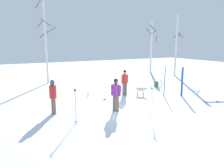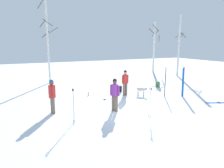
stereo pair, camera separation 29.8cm
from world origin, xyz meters
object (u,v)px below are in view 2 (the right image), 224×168
at_px(ski_pair_planted_0, 165,82).
at_px(backpack_1, 120,89).
at_px(person_1, 125,81).
at_px(ski_pair_lying_1, 220,103).
at_px(person_0, 52,94).
at_px(person_2, 115,93).
at_px(birch_tree_5, 179,45).
at_px(backpack_0, 158,84).
at_px(dog, 142,90).
at_px(ski_poles_0, 73,105).
at_px(ski_pair_planted_1, 183,82).
at_px(water_bottle_1, 88,94).
at_px(birch_tree_4, 154,46).
at_px(water_bottle_0, 115,93).
at_px(birch_tree_3, 48,41).
at_px(ski_pair_lying_0, 105,99).

height_order(ski_pair_planted_0, backpack_1, ski_pair_planted_0).
height_order(person_1, ski_pair_lying_1, person_1).
bearing_deg(person_0, ski_pair_lying_1, -14.52).
distance_m(person_2, birch_tree_5, 13.92).
bearing_deg(backpack_0, person_0, -162.21).
distance_m(ski_pair_planted_0, backpack_1, 3.26).
height_order(dog, birch_tree_5, birch_tree_5).
xyz_separation_m(ski_poles_0, birch_tree_5, (13.69, 8.36, 2.40)).
distance_m(ski_pair_planted_1, water_bottle_1, 6.28).
bearing_deg(person_0, ski_pair_planted_0, 2.11).
relative_size(dog, ski_pair_planted_1, 0.36).
distance_m(backpack_0, birch_tree_4, 9.56).
distance_m(person_2, birch_tree_4, 15.88).
xyz_separation_m(person_2, water_bottle_0, (1.63, 3.21, -0.87)).
height_order(water_bottle_1, birch_tree_5, birch_tree_5).
bearing_deg(birch_tree_3, person_0, -98.02).
bearing_deg(birch_tree_3, water_bottle_1, -74.84).
bearing_deg(birch_tree_4, ski_pair_lying_1, -110.17).
xyz_separation_m(ski_pair_lying_0, backpack_0, (5.30, 1.61, 0.20)).
bearing_deg(ski_poles_0, birch_tree_5, 31.39).
xyz_separation_m(ski_pair_lying_0, birch_tree_3, (-2.19, 7.24, 3.65)).
distance_m(person_1, backpack_0, 3.93).
xyz_separation_m(person_0, birch_tree_5, (14.30, 6.64, 2.24)).
height_order(person_1, birch_tree_3, birch_tree_3).
relative_size(person_2, birch_tree_4, 0.29).
height_order(ski_pair_lying_1, water_bottle_1, water_bottle_1).
height_order(backpack_0, water_bottle_0, backpack_0).
height_order(ski_pair_planted_1, birch_tree_5, birch_tree_5).
distance_m(water_bottle_1, birch_tree_4, 13.81).
relative_size(person_2, water_bottle_0, 7.31).
distance_m(ski_poles_0, water_bottle_1, 4.86).
bearing_deg(water_bottle_0, ski_pair_planted_0, -34.59).
xyz_separation_m(ski_pair_planted_1, ski_pair_lying_0, (-4.90, 1.46, -0.95)).
height_order(ski_poles_0, backpack_1, ski_poles_0).
bearing_deg(ski_pair_lying_0, person_0, -160.83).
bearing_deg(water_bottle_0, ski_pair_planted_1, -33.19).
bearing_deg(backpack_1, ski_pair_lying_0, -140.86).
xyz_separation_m(person_1, dog, (0.99, -0.50, -0.59)).
xyz_separation_m(water_bottle_0, water_bottle_1, (-1.80, 0.44, 0.00)).
relative_size(ski_pair_planted_0, ski_pair_lying_1, 1.23).
relative_size(person_2, ski_pair_lying_1, 1.08).
bearing_deg(ski_pair_lying_0, ski_pair_planted_0, -13.03).
bearing_deg(person_0, backpack_1, 27.02).
height_order(dog, water_bottle_1, dog).
distance_m(backpack_0, birch_tree_3, 9.97).
bearing_deg(ski_poles_0, ski_pair_lying_0, 46.23).
height_order(backpack_0, birch_tree_4, birch_tree_4).
bearing_deg(person_1, birch_tree_3, 119.23).
bearing_deg(water_bottle_1, ski_pair_planted_0, -27.19).
relative_size(person_0, ski_pair_lying_1, 1.08).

